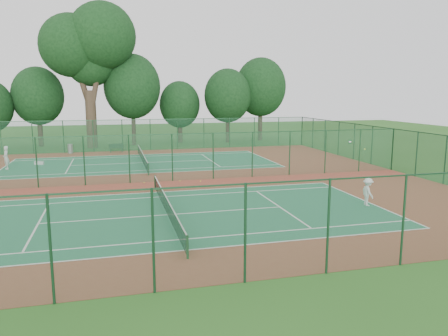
{
  "coord_description": "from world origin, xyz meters",
  "views": [
    {
      "loc": [
        -2.68,
        -31.47,
        6.44
      ],
      "look_at": [
        4.29,
        -4.48,
        1.6
      ],
      "focal_mm": 35.0,
      "sensor_mm": 36.0,
      "label": 1
    }
  ],
  "objects_px": {
    "player_far": "(6,158)",
    "bench": "(116,148)",
    "kit_bag": "(39,163)",
    "trash_bin": "(70,149)",
    "big_tree": "(89,45)",
    "player_near": "(368,192)"
  },
  "relations": [
    {
      "from": "bench",
      "to": "big_tree",
      "type": "distance_m",
      "value": 12.57
    },
    {
      "from": "kit_bag",
      "to": "big_tree",
      "type": "relative_size",
      "value": 0.05
    },
    {
      "from": "bench",
      "to": "kit_bag",
      "type": "distance_m",
      "value": 9.64
    },
    {
      "from": "player_near",
      "to": "trash_bin",
      "type": "height_order",
      "value": "player_near"
    },
    {
      "from": "player_far",
      "to": "bench",
      "type": "xyz_separation_m",
      "value": [
        9.13,
        8.67,
        -0.51
      ]
    },
    {
      "from": "bench",
      "to": "big_tree",
      "type": "bearing_deg",
      "value": 112.99
    },
    {
      "from": "bench",
      "to": "kit_bag",
      "type": "relative_size",
      "value": 1.97
    },
    {
      "from": "player_far",
      "to": "bench",
      "type": "relative_size",
      "value": 1.27
    },
    {
      "from": "player_near",
      "to": "bench",
      "type": "distance_m",
      "value": 30.24
    },
    {
      "from": "big_tree",
      "to": "bench",
      "type": "bearing_deg",
      "value": -63.31
    },
    {
      "from": "player_near",
      "to": "player_far",
      "type": "xyz_separation_m",
      "value": [
        -22.77,
        18.32,
        0.18
      ]
    },
    {
      "from": "trash_bin",
      "to": "big_tree",
      "type": "bearing_deg",
      "value": 64.46
    },
    {
      "from": "player_near",
      "to": "kit_bag",
      "type": "xyz_separation_m",
      "value": [
        -20.52,
        20.25,
        -0.67
      ]
    },
    {
      "from": "player_far",
      "to": "bench",
      "type": "distance_m",
      "value": 12.6
    },
    {
      "from": "player_near",
      "to": "kit_bag",
      "type": "relative_size",
      "value": 2.04
    },
    {
      "from": "player_far",
      "to": "trash_bin",
      "type": "relative_size",
      "value": 2.0
    },
    {
      "from": "big_tree",
      "to": "player_far",
      "type": "bearing_deg",
      "value": -115.72
    },
    {
      "from": "player_near",
      "to": "player_far",
      "type": "relative_size",
      "value": 0.82
    },
    {
      "from": "bench",
      "to": "kit_bag",
      "type": "bearing_deg",
      "value": -139.28
    },
    {
      "from": "player_far",
      "to": "big_tree",
      "type": "distance_m",
      "value": 18.62
    },
    {
      "from": "bench",
      "to": "kit_bag",
      "type": "xyz_separation_m",
      "value": [
        -6.88,
        -6.74,
        -0.34
      ]
    },
    {
      "from": "player_near",
      "to": "bench",
      "type": "xyz_separation_m",
      "value": [
        -13.64,
        26.99,
        -0.33
      ]
    }
  ]
}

